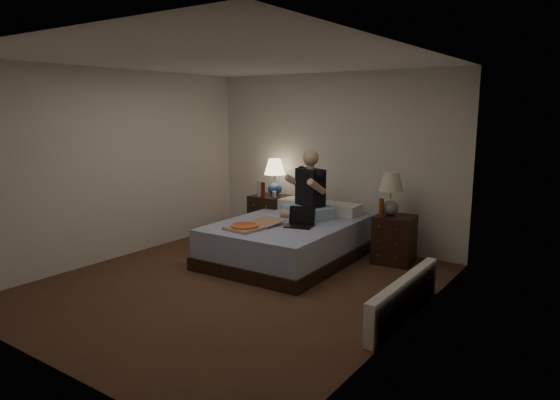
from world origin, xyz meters
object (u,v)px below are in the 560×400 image
Objects in this scene: nightstand_right at (394,239)px; laptop at (299,218)px; person at (307,184)px; beer_bottle_left at (263,190)px; nightstand_left at (269,217)px; water_bottle at (259,188)px; beer_bottle_right at (381,207)px; radiator at (404,298)px; soda_can at (274,194)px; lamp_left at (275,177)px; pizza_box at (245,226)px; bed at (287,241)px; lamp_right at (391,194)px.

laptop is at bearing -143.91° from nightstand_right.
beer_bottle_left is at bearing -173.87° from person.
water_bottle is at bearing -118.57° from nightstand_left.
beer_bottle_right is 1.07m from laptop.
soda_can is at bearing 149.22° from radiator.
laptop is (1.10, -1.02, -0.32)m from lamp_left.
laptop is at bearing 53.66° from pizza_box.
nightstand_right is at bearing 50.13° from pizza_box.
lamp_right is (1.14, 0.68, 0.65)m from bed.
beer_bottle_left is at bearing -156.79° from soda_can.
water_bottle is (-0.08, -0.15, 0.46)m from nightstand_left.
water_bottle reaches higher than nightstand_left.
nightstand_right is at bearing 27.07° from laptop.
lamp_right is (1.97, -0.19, -0.04)m from lamp_left.
nightstand_right is 2.74× the size of beer_bottle_right.
bed is at bearing -35.34° from beer_bottle_left.
water_bottle is (-2.09, -0.05, -0.11)m from lamp_right.
laptop is at bearing -28.50° from bed.
nightstand_left is 0.62m from lamp_left.
beer_bottle_right is 0.68× the size of laptop.
radiator is at bearing -62.65° from lamp_right.
bed is at bearing -33.96° from water_bottle.
nightstand_left is 0.44m from soda_can.
lamp_right reaches higher than beer_bottle_left.
water_bottle is 1.09× the size of beer_bottle_right.
radiator is (2.66, -1.59, -0.52)m from soda_can.
radiator is at bearing -58.69° from beer_bottle_right.
beer_bottle_left is at bearing 132.47° from laptop.
laptop is (1.12, -0.74, -0.15)m from beer_bottle_left.
bed is 6.07× the size of laptop.
nightstand_left is 0.49m from beer_bottle_left.
soda_can is at bearing 178.89° from person.
radiator is (1.70, -0.78, -0.44)m from laptop.
soda_can is at bearing -56.61° from lamp_left.
lamp_right reaches higher than nightstand_left.
pizza_box reaches higher than bed.
bed is at bearing -42.22° from nightstand_left.
bed is at bearing -155.75° from nightstand_right.
lamp_right is at bearing -2.80° from nightstand_left.
bed is 1.17m from beer_bottle_left.
lamp_left is at bearing 70.21° from nightstand_left.
laptop is 0.70m from pizza_box.
lamp_right is at bearing 29.43° from laptop.
lamp_left reaches higher than water_bottle.
nightstand_left is at bearing 61.48° from water_bottle.
lamp_right is 0.60× the size of person.
water_bottle is 3.35m from radiator.
person is 2.74× the size of laptop.
nightstand_right is at bearing 42.43° from beer_bottle_right.
soda_can reaches higher than nightstand_left.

